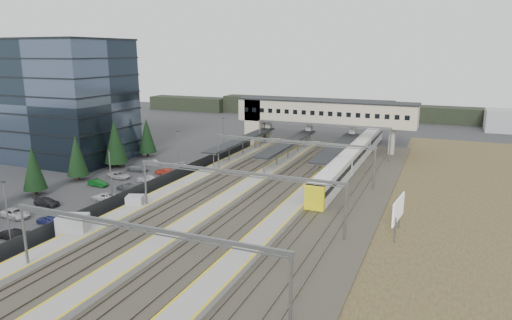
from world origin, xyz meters
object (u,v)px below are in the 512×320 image
at_px(relay_cabin_far, 135,203).
at_px(train, 354,156).
at_px(office_building, 64,100).
at_px(billboard, 398,210).
at_px(relay_cabin_near, 73,226).
at_px(footbridge, 313,114).

height_order(relay_cabin_far, train, train).
relative_size(office_building, billboard, 4.28).
bearing_deg(relay_cabin_near, relay_cabin_far, 86.19).
xyz_separation_m(footbridge, train, (12.30, -13.01, -5.93)).
distance_m(relay_cabin_far, footbridge, 52.28).
xyz_separation_m(train, billboard, (11.51, -32.80, 1.19)).
distance_m(relay_cabin_near, billboard, 39.06).
height_order(footbridge, billboard, footbridge).
bearing_deg(train, relay_cabin_far, -122.01).
relative_size(relay_cabin_far, train, 0.05).
relative_size(office_building, relay_cabin_near, 6.05).
height_order(train, billboard, billboard).
height_order(relay_cabin_near, train, train).
height_order(relay_cabin_near, footbridge, footbridge).
bearing_deg(office_building, relay_cabin_near, -44.73).
distance_m(office_building, relay_cabin_near, 46.02).
relative_size(train, billboard, 10.28).
height_order(office_building, billboard, office_building).
height_order(office_building, relay_cabin_near, office_building).
xyz_separation_m(office_building, relay_cabin_far, (32.50, -20.60, -11.14)).
relative_size(relay_cabin_near, footbridge, 0.10).
distance_m(relay_cabin_near, footbridge, 62.97).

